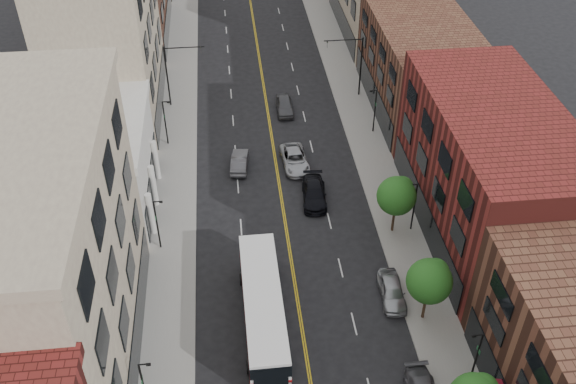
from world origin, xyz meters
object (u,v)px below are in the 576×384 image
object	(u,v)px
car_lane_behind	(239,161)
city_bus	(263,306)
car_lane_a	(314,193)
car_lane_c	(285,105)
car_parked_far	(392,291)
car_lane_b	(295,159)

from	to	relation	value
car_lane_behind	city_bus	bearing A→B (deg)	99.09
city_bus	car_lane_a	bearing A→B (deg)	67.30
city_bus	car_lane_c	bearing A→B (deg)	80.71
car_parked_far	car_lane_b	xyz separation A→B (m)	(-5.54, 18.54, -0.02)
city_bus	car_lane_b	bearing A→B (deg)	76.36
car_parked_far	car_lane_c	world-z (taller)	car_lane_c
car_lane_behind	car_lane_a	distance (m)	8.95
car_lane_behind	car_lane_b	world-z (taller)	car_lane_b
car_lane_behind	car_lane_c	xyz separation A→B (m)	(5.59, 10.25, 0.05)
city_bus	car_lane_behind	distance (m)	20.33
city_bus	car_lane_a	distance (m)	15.55
car_lane_behind	car_lane_c	world-z (taller)	car_lane_c
car_lane_b	car_lane_c	world-z (taller)	car_lane_c
car_lane_behind	car_lane_a	bearing A→B (deg)	145.33
city_bus	car_lane_behind	size ratio (longest dim) A/B	2.90
car_parked_far	car_lane_behind	distance (m)	21.80
car_lane_b	car_lane_behind	bearing A→B (deg)	173.39
city_bus	car_lane_c	size ratio (longest dim) A/B	2.81
car_parked_far	car_lane_c	bearing A→B (deg)	102.85
car_parked_far	city_bus	bearing A→B (deg)	-169.55
car_parked_far	car_lane_b	world-z (taller)	car_parked_far
car_parked_far	car_lane_c	xyz separation A→B (m)	(-5.48, 29.03, 0.00)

